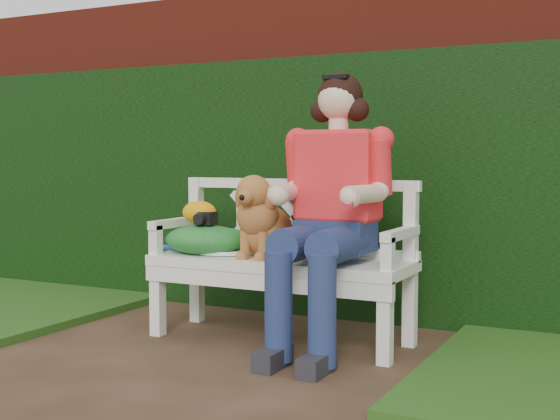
% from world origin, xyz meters
% --- Properties ---
extents(ground, '(60.00, 60.00, 0.00)m').
position_xyz_m(ground, '(0.00, 0.00, 0.00)').
color(ground, '#352617').
extents(brick_wall, '(10.00, 0.30, 2.20)m').
position_xyz_m(brick_wall, '(0.00, 1.90, 1.10)').
color(brick_wall, maroon).
rests_on(brick_wall, ground).
extents(ivy_hedge, '(10.00, 0.18, 1.70)m').
position_xyz_m(ivy_hedge, '(0.00, 1.68, 0.85)').
color(ivy_hedge, '#16400E').
rests_on(ivy_hedge, ground).
extents(garden_bench, '(1.64, 0.77, 0.48)m').
position_xyz_m(garden_bench, '(0.20, 0.92, 0.24)').
color(garden_bench, white).
rests_on(garden_bench, ground).
extents(seated_woman, '(0.89, 1.03, 1.54)m').
position_xyz_m(seated_woman, '(0.54, 0.90, 0.77)').
color(seated_woman, '#E3545D').
rests_on(seated_woman, ground).
extents(dog, '(0.45, 0.51, 0.48)m').
position_xyz_m(dog, '(0.10, 0.90, 0.72)').
color(dog, '#BC7926').
rests_on(dog, garden_bench).
extents(tennis_racket, '(0.72, 0.42, 0.03)m').
position_xyz_m(tennis_racket, '(-0.23, 0.91, 0.50)').
color(tennis_racket, silver).
rests_on(tennis_racket, garden_bench).
extents(green_bag, '(0.61, 0.54, 0.17)m').
position_xyz_m(green_bag, '(-0.28, 0.88, 0.57)').
color(green_bag, '#19852E').
rests_on(green_bag, garden_bench).
extents(camera_item, '(0.12, 0.09, 0.08)m').
position_xyz_m(camera_item, '(-0.27, 0.87, 0.69)').
color(camera_item, black).
rests_on(camera_item, green_bag).
extents(baseball_glove, '(0.26, 0.23, 0.14)m').
position_xyz_m(baseball_glove, '(-0.33, 0.90, 0.72)').
color(baseball_glove, orange).
rests_on(baseball_glove, green_bag).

